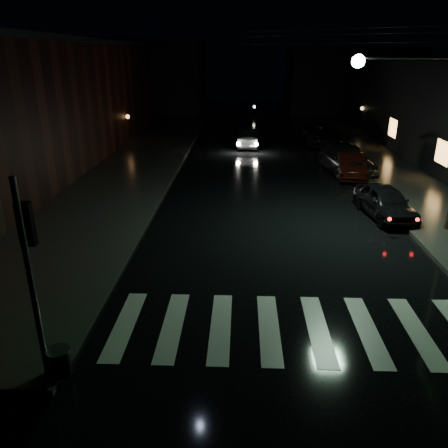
# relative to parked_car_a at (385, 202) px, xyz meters

# --- Properties ---
(ground) EXTENTS (120.00, 120.00, 0.00)m
(ground) POSITION_rel_parked_car_a_xyz_m (-7.60, -8.63, -0.65)
(ground) COLOR black
(ground) RESTS_ON ground
(sidewalk_left) EXTENTS (6.00, 44.00, 0.15)m
(sidewalk_left) POSITION_rel_parked_car_a_xyz_m (-12.60, 5.37, -0.58)
(sidewalk_left) COLOR #282826
(sidewalk_left) RESTS_ON ground
(sidewalk_right) EXTENTS (4.00, 44.00, 0.15)m
(sidewalk_right) POSITION_rel_parked_car_a_xyz_m (2.40, 5.37, -0.58)
(sidewalk_right) COLOR #282826
(sidewalk_right) RESTS_ON ground
(building_far_left) EXTENTS (14.00, 10.00, 8.00)m
(building_far_left) POSITION_rel_parked_car_a_xyz_m (-17.60, 36.37, 3.35)
(building_far_left) COLOR black
(building_far_left) RESTS_ON ground
(building_far_right) EXTENTS (14.00, 10.00, 7.00)m
(building_far_right) POSITION_rel_parked_car_a_xyz_m (6.40, 36.37, 2.85)
(building_far_right) COLOR black
(building_far_right) RESTS_ON ground
(crosswalk) EXTENTS (9.00, 3.00, 0.01)m
(crosswalk) POSITION_rel_parked_car_a_xyz_m (-4.60, -8.13, -0.65)
(crosswalk) COLOR beige
(crosswalk) RESTS_ON ground
(signal_pole_corner) EXTENTS (0.68, 0.61, 4.20)m
(signal_pole_corner) POSITION_rel_parked_car_a_xyz_m (-9.74, -10.09, 0.89)
(signal_pole_corner) COLOR slate
(signal_pole_corner) RESTS_ON ground
(parked_car_a) EXTENTS (2.04, 4.00, 1.30)m
(parked_car_a) POSITION_rel_parked_car_a_xyz_m (0.00, 0.00, 0.00)
(parked_car_a) COLOR black
(parked_car_a) RESTS_ON ground
(parked_car_b) EXTENTS (1.74, 4.08, 1.31)m
(parked_car_b) POSITION_rel_parked_car_a_xyz_m (0.00, 6.40, 0.00)
(parked_car_b) COLOR black
(parked_car_b) RESTS_ON ground
(parked_car_c) EXTENTS (2.78, 5.47, 1.52)m
(parked_car_c) POSITION_rel_parked_car_a_xyz_m (0.00, 7.24, 0.11)
(parked_car_c) COLOR black
(parked_car_c) RESTS_ON ground
(parked_car_d) EXTENTS (2.79, 5.59, 1.52)m
(parked_car_d) POSITION_rel_parked_car_a_xyz_m (0.00, 16.01, 0.11)
(parked_car_d) COLOR black
(parked_car_d) RESTS_ON ground
(oncoming_car) EXTENTS (1.60, 4.04, 1.31)m
(oncoming_car) POSITION_rel_parked_car_a_xyz_m (-5.43, 14.42, 0.00)
(oncoming_car) COLOR black
(oncoming_car) RESTS_ON ground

